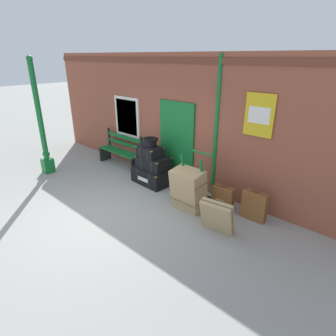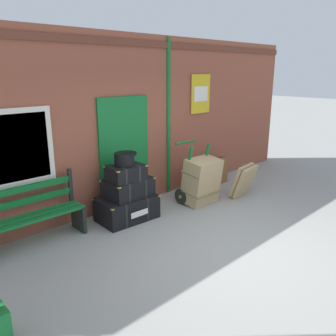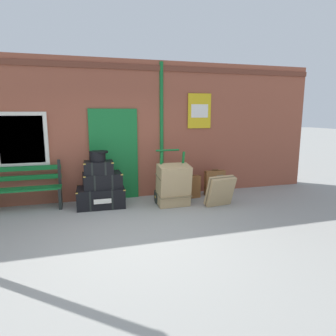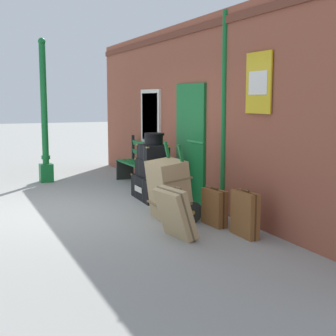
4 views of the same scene
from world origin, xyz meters
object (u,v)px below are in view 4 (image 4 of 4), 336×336
at_px(platform_bench, 139,164).
at_px(porters_trolley, 179,201).
at_px(lamp_post, 45,128).
at_px(suitcase_beige, 245,214).
at_px(steamer_trunk_middle, 157,168).
at_px(round_hatbox, 154,138).
at_px(steamer_trunk_top, 153,152).
at_px(suitcase_charcoal, 175,213).
at_px(large_brown_trunk, 169,190).
at_px(steamer_trunk_base, 156,188).
at_px(suitcase_oxblood, 214,207).

bearing_deg(platform_bench, porters_trolley, -8.75).
distance_m(lamp_post, suitcase_beige, 5.81).
xyz_separation_m(steamer_trunk_middle, round_hatbox, (-0.07, -0.02, 0.54)).
bearing_deg(steamer_trunk_top, lamp_post, -151.23).
bearing_deg(steamer_trunk_top, suitcase_beige, 4.06).
bearing_deg(platform_bench, suitcase_charcoal, -13.59).
distance_m(steamer_trunk_middle, large_brown_trunk, 1.54).
bearing_deg(suitcase_beige, round_hatbox, -176.29).
distance_m(large_brown_trunk, suitcase_beige, 1.38).
relative_size(steamer_trunk_base, steamer_trunk_top, 1.64).
height_order(steamer_trunk_middle, suitcase_oxblood, steamer_trunk_middle).
height_order(steamer_trunk_middle, suitcase_charcoal, steamer_trunk_middle).
height_order(lamp_post, round_hatbox, lamp_post).
relative_size(round_hatbox, suitcase_beige, 0.60).
xyz_separation_m(round_hatbox, porters_trolley, (1.55, -0.20, -0.85)).
bearing_deg(large_brown_trunk, steamer_trunk_top, 166.79).
bearing_deg(platform_bench, large_brown_trunk, -11.87).
distance_m(large_brown_trunk, suitcase_charcoal, 1.02).
distance_m(lamp_post, steamer_trunk_middle, 3.21).
xyz_separation_m(steamer_trunk_top, suitcase_charcoal, (2.50, -0.69, -0.53)).
bearing_deg(steamer_trunk_base, large_brown_trunk, -14.68).
height_order(platform_bench, large_brown_trunk, platform_bench).
bearing_deg(suitcase_oxblood, platform_bench, 177.14).
distance_m(steamer_trunk_top, porters_trolley, 1.67).
xyz_separation_m(steamer_trunk_top, suitcase_oxblood, (2.12, 0.11, -0.61)).
distance_m(platform_bench, steamer_trunk_top, 1.66).
relative_size(porters_trolley, large_brown_trunk, 1.28).
height_order(porters_trolley, suitcase_charcoal, porters_trolley).
xyz_separation_m(platform_bench, suitcase_beige, (4.37, -0.09, -0.14)).
relative_size(suitcase_beige, suitcase_charcoal, 0.94).
bearing_deg(steamer_trunk_base, lamp_post, -150.87).
relative_size(platform_bench, porters_trolley, 1.34).
distance_m(steamer_trunk_middle, suitcase_beige, 2.75).
bearing_deg(steamer_trunk_middle, steamer_trunk_base, -173.40).
xyz_separation_m(round_hatbox, suitcase_beige, (2.80, 0.18, -0.82)).
relative_size(large_brown_trunk, suitcase_oxblood, 1.63).
bearing_deg(suitcase_beige, suitcase_charcoal, -108.34).
xyz_separation_m(lamp_post, steamer_trunk_top, (2.70, 1.48, -0.33)).
relative_size(platform_bench, suitcase_beige, 2.47).
xyz_separation_m(steamer_trunk_base, suitcase_oxblood, (2.10, 0.07, 0.06)).
bearing_deg(lamp_post, suitcase_charcoal, 8.61).
bearing_deg(steamer_trunk_middle, suitcase_beige, 3.31).
relative_size(lamp_post, large_brown_trunk, 3.37).
xyz_separation_m(suitcase_beige, suitcase_charcoal, (-0.30, -0.89, 0.04)).
relative_size(steamer_trunk_middle, round_hatbox, 2.10).
relative_size(round_hatbox, porters_trolley, 0.33).
distance_m(steamer_trunk_base, suitcase_oxblood, 2.10).
height_order(lamp_post, platform_bench, lamp_post).
height_order(steamer_trunk_top, suitcase_beige, steamer_trunk_top).
bearing_deg(suitcase_oxblood, suitcase_beige, 7.55).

